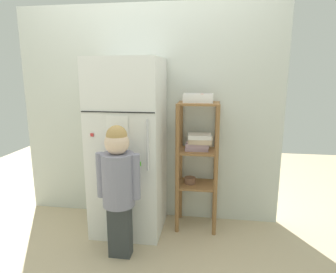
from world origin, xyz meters
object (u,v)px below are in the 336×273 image
object	(u,v)px
refrigerator	(128,147)
fruit_bin	(199,99)
pantry_shelf_unit	(198,154)
child_standing	(118,179)

from	to	relation	value
refrigerator	fruit_bin	xyz separation A→B (m)	(0.62, 0.13, 0.43)
pantry_shelf_unit	fruit_bin	distance (m)	0.50
child_standing	fruit_bin	distance (m)	0.99
pantry_shelf_unit	refrigerator	bearing A→B (deg)	-168.84
child_standing	fruit_bin	bearing A→B (deg)	44.35
refrigerator	child_standing	bearing A→B (deg)	-84.43
pantry_shelf_unit	child_standing	bearing A→B (deg)	-135.58
refrigerator	fruit_bin	size ratio (longest dim) A/B	6.04
child_standing	pantry_shelf_unit	world-z (taller)	pantry_shelf_unit
refrigerator	pantry_shelf_unit	xyz separation A→B (m)	(0.61, 0.12, -0.07)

